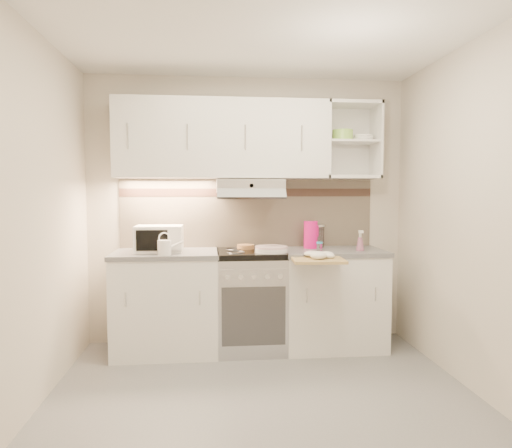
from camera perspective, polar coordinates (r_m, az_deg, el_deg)
The scene contains 17 objects.
ground at distance 3.29m, azimuth 1.13°, elevation -21.61°, with size 3.00×3.00×0.00m, color gray.
room_shell at distance 3.34m, azimuth 0.46°, elevation 7.49°, with size 3.04×2.84×2.52m.
base_cabinet_left at distance 4.19m, azimuth -11.10°, elevation -9.80°, with size 0.90×0.60×0.86m, color white.
worktop_left at distance 4.10m, azimuth -11.18°, elevation -3.69°, with size 0.92×0.62×0.04m, color slate.
base_cabinet_right at distance 4.31m, azimuth 9.45°, elevation -9.37°, with size 0.90×0.60×0.86m, color white.
worktop_right at distance 4.23m, azimuth 9.52°, elevation -3.43°, with size 0.92×0.62×0.04m, color slate.
electric_range at distance 4.18m, azimuth -0.67°, elevation -9.46°, with size 0.60×0.60×0.90m.
microwave at distance 4.11m, azimuth -12.01°, elevation -1.80°, with size 0.41×0.31×0.23m.
watering_can at distance 3.87m, azimuth -11.27°, elevation -2.82°, with size 0.22×0.11×0.19m.
plate_stack at distance 3.98m, azimuth 1.93°, elevation -3.16°, with size 0.28×0.28×0.06m.
bread_loaf at distance 4.22m, azimuth -1.31°, elevation -2.86°, with size 0.16×0.16×0.04m, color #9D7641.
pink_pitcher at distance 4.28m, azimuth 6.86°, elevation -1.31°, with size 0.14×0.13×0.26m.
glass_jar at distance 4.39m, azimuth 7.82°, elevation -1.46°, with size 0.11×0.11×0.21m.
spice_jar at distance 4.13m, azimuth 7.94°, elevation -2.76°, with size 0.05×0.05×0.08m.
spray_bottle at distance 4.19m, azimuth 12.89°, elevation -2.23°, with size 0.07×0.07×0.19m.
cutting_board at distance 3.78m, azimuth 7.73°, elevation -4.44°, with size 0.42×0.38×0.02m, color tan.
dish_towel at distance 3.78m, azimuth 8.26°, elevation -3.77°, with size 0.23×0.20×0.06m, color white, non-canonical shape.
Camera 1 is at (-0.35, -2.95, 1.42)m, focal length 32.00 mm.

